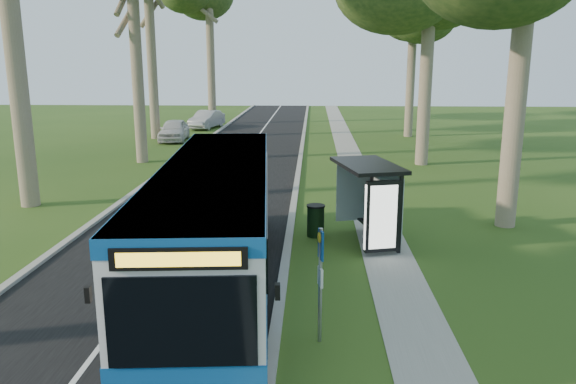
# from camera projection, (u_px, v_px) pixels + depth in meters

# --- Properties ---
(ground) EXTENTS (120.00, 120.00, 0.00)m
(ground) POSITION_uv_depth(u_px,v_px,m) (282.00, 290.00, 14.17)
(ground) COLOR #294816
(ground) RESTS_ON ground
(road) EXTENTS (7.00, 100.00, 0.02)m
(road) POSITION_uv_depth(u_px,v_px,m) (214.00, 195.00, 24.05)
(road) COLOR black
(road) RESTS_ON ground
(kerb_east) EXTENTS (0.25, 100.00, 0.12)m
(kerb_east) POSITION_uv_depth(u_px,v_px,m) (295.00, 195.00, 23.88)
(kerb_east) COLOR #9E9B93
(kerb_east) RESTS_ON ground
(kerb_west) EXTENTS (0.25, 100.00, 0.12)m
(kerb_west) POSITION_uv_depth(u_px,v_px,m) (133.00, 193.00, 24.19)
(kerb_west) COLOR #9E9B93
(kerb_west) RESTS_ON ground
(centre_line) EXTENTS (0.12, 100.00, 0.00)m
(centre_line) POSITION_uv_depth(u_px,v_px,m) (214.00, 195.00, 24.05)
(centre_line) COLOR white
(centre_line) RESTS_ON road
(footpath) EXTENTS (1.50, 100.00, 0.02)m
(footpath) POSITION_uv_depth(u_px,v_px,m) (366.00, 197.00, 23.76)
(footpath) COLOR gray
(footpath) RESTS_ON ground
(bus) EXTENTS (3.48, 12.12, 3.17)m
(bus) POSITION_uv_depth(u_px,v_px,m) (217.00, 224.00, 14.09)
(bus) COLOR silver
(bus) RESTS_ON ground
(bus_stop_sign) EXTENTS (0.12, 0.34, 2.43)m
(bus_stop_sign) POSITION_uv_depth(u_px,v_px,m) (320.00, 272.00, 11.22)
(bus_stop_sign) COLOR gray
(bus_stop_sign) RESTS_ON ground
(bus_shelter) EXTENTS (2.29, 3.27, 2.55)m
(bus_shelter) POSITION_uv_depth(u_px,v_px,m) (373.00, 190.00, 17.08)
(bus_shelter) COLOR black
(bus_shelter) RESTS_ON ground
(litter_bin) EXTENTS (0.60, 0.60, 1.06)m
(litter_bin) POSITION_uv_depth(u_px,v_px,m) (316.00, 220.00, 18.38)
(litter_bin) COLOR black
(litter_bin) RESTS_ON ground
(car_white) EXTENTS (2.19, 4.68, 1.55)m
(car_white) POSITION_uv_depth(u_px,v_px,m) (174.00, 130.00, 40.50)
(car_white) COLOR silver
(car_white) RESTS_ON ground
(car_silver) EXTENTS (2.57, 4.83, 1.51)m
(car_silver) POSITION_uv_depth(u_px,v_px,m) (207.00, 120.00, 47.98)
(car_silver) COLOR #A2A4A9
(car_silver) RESTS_ON ground
(tree_east_d) EXTENTS (5.20, 5.20, 13.04)m
(tree_east_d) POSITION_uv_depth(u_px,v_px,m) (414.00, 4.00, 40.80)
(tree_east_d) COLOR #7A6B56
(tree_east_d) RESTS_ON ground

